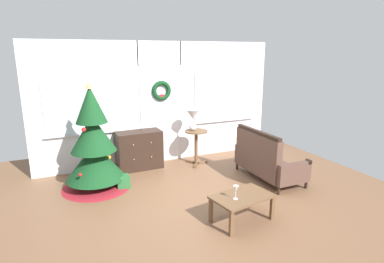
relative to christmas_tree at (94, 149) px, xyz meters
The scene contains 10 objects.
ground_plane 2.04m from the christmas_tree, 37.37° to the right, with size 6.76×6.76×0.00m, color brown.
back_wall_with_door 1.87m from the christmas_tree, 31.10° to the left, with size 5.20×0.19×2.55m.
christmas_tree is the anchor object (origin of this frame).
dresser_cabinet 1.18m from the christmas_tree, 33.43° to the left, with size 0.91×0.46×0.78m.
settee_sofa 3.09m from the christmas_tree, 16.89° to the right, with size 0.72×1.42×0.96m.
side_table 2.15m from the christmas_tree, ahead, with size 0.50×0.48×0.74m.
table_lamp 2.11m from the christmas_tree, 11.29° to the left, with size 0.28×0.28×0.44m.
coffee_table 2.67m from the christmas_tree, 49.42° to the right, with size 0.92×0.65×0.38m.
wine_glass 2.60m from the christmas_tree, 52.57° to the right, with size 0.08×0.08×0.20m.
gift_box 0.76m from the christmas_tree, 25.81° to the right, with size 0.22×0.20×0.22m, color #266633.
Camera 1 is at (-2.10, -4.27, 2.33)m, focal length 29.60 mm.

